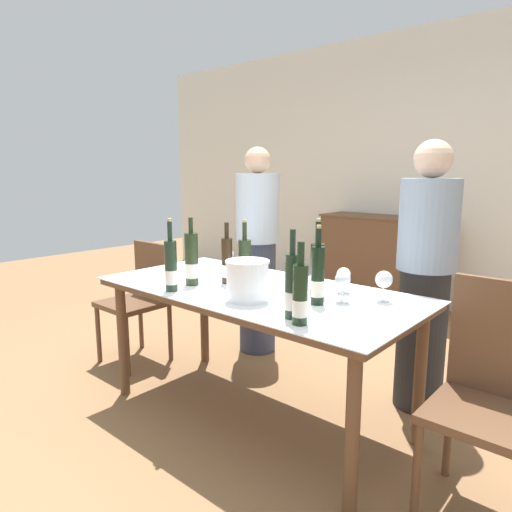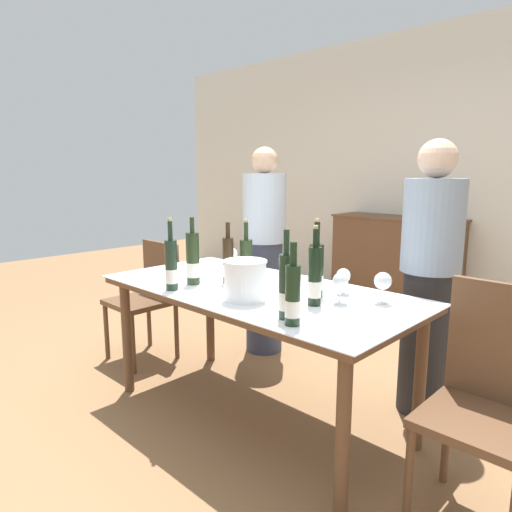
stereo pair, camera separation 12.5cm
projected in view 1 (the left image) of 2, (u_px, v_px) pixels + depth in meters
name	position (u px, v px, depth m)	size (l,w,h in m)	color
ground_plane	(256.00, 416.00, 2.64)	(12.00, 12.00, 0.00)	olive
back_wall	(446.00, 171.00, 4.51)	(8.00, 0.10, 2.80)	silver
sideboard_cabinet	(382.00, 261.00, 4.78)	(1.30, 0.46, 0.94)	brown
dining_table	(256.00, 301.00, 2.52)	(1.80, 0.88, 0.76)	brown
ice_bucket	(247.00, 279.00, 2.26)	(0.22, 0.22, 0.20)	white
wine_bottle_0	(317.00, 271.00, 2.33)	(0.07, 0.07, 0.40)	black
wine_bottle_1	(171.00, 267.00, 2.42)	(0.07, 0.07, 0.39)	#1E3323
wine_bottle_2	(192.00, 261.00, 2.56)	(0.08, 0.08, 0.38)	#28381E
wine_bottle_3	(300.00, 295.00, 1.89)	(0.07, 0.07, 0.35)	black
wine_bottle_4	(245.00, 262.00, 2.63)	(0.08, 0.08, 0.36)	#28381E
wine_bottle_5	(227.00, 262.00, 2.60)	(0.06, 0.06, 0.35)	#332314
wine_bottle_6	(292.00, 288.00, 1.97)	(0.06, 0.06, 0.39)	#1E3323
wine_bottle_7	(318.00, 277.00, 2.18)	(0.07, 0.07, 0.38)	black
wine_glass_0	(384.00, 280.00, 2.23)	(0.08, 0.08, 0.15)	white
wine_glass_1	(228.00, 255.00, 2.97)	(0.08, 0.08, 0.14)	white
wine_glass_2	(343.00, 281.00, 2.22)	(0.08, 0.08, 0.15)	white
wine_glass_3	(344.00, 276.00, 2.39)	(0.08, 0.08, 0.14)	white
chair_left_end	(142.00, 293.00, 3.38)	(0.42, 0.42, 0.87)	brown
chair_right_end	(494.00, 385.00, 1.84)	(0.42, 0.42, 0.96)	brown
person_host	(258.00, 252.00, 3.49)	(0.33, 0.33, 1.57)	#383F56
person_guest_left	(425.00, 279.00, 2.62)	(0.33, 0.33, 1.57)	#262628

